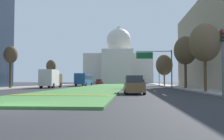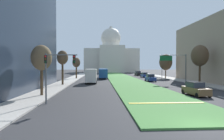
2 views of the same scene
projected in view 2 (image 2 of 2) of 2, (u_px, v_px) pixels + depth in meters
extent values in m
plane|color=#2B2B2D|center=(120.00, 77.00, 67.13)|extent=(260.00, 260.00, 0.00)
cube|color=#427A38|center=(122.00, 78.00, 61.64)|extent=(8.56, 98.99, 0.14)
cube|color=gold|center=(167.00, 103.00, 20.14)|extent=(7.71, 0.50, 0.04)
cube|color=silver|center=(223.00, 97.00, 24.66)|extent=(0.16, 2.40, 0.01)
cube|color=silver|center=(191.00, 89.00, 33.35)|extent=(0.16, 2.40, 0.01)
cube|color=silver|center=(174.00, 85.00, 41.06)|extent=(0.16, 2.40, 0.01)
cube|color=silver|center=(155.00, 80.00, 55.39)|extent=(0.16, 2.40, 0.01)
cube|color=silver|center=(153.00, 79.00, 57.12)|extent=(0.16, 2.40, 0.01)
cube|color=silver|center=(140.00, 76.00, 76.33)|extent=(0.16, 2.40, 0.01)
cube|color=#9E9991|center=(71.00, 80.00, 55.25)|extent=(4.00, 98.99, 0.15)
cube|color=#9E9991|center=(175.00, 79.00, 57.05)|extent=(4.00, 98.99, 0.15)
cube|color=beige|center=(111.00, 61.00, 121.86)|extent=(31.34, 21.92, 13.71)
cube|color=beige|center=(112.00, 59.00, 108.91)|extent=(13.79, 4.00, 15.09)
cylinder|color=beige|center=(111.00, 46.00, 121.65)|extent=(10.54, 10.54, 5.05)
sphere|color=beige|center=(111.00, 38.00, 121.55)|extent=(12.05, 12.05, 12.05)
cylinder|color=beige|center=(111.00, 29.00, 121.43)|extent=(1.80, 1.80, 3.00)
cylinder|color=#515456|center=(46.00, 79.00, 20.34)|extent=(0.16, 0.16, 5.20)
cube|color=black|center=(46.00, 59.00, 20.30)|extent=(0.28, 0.24, 0.84)
sphere|color=red|center=(45.00, 56.00, 20.15)|extent=(0.18, 0.18, 0.18)
sphere|color=#4C380F|center=(45.00, 59.00, 20.16)|extent=(0.18, 0.18, 0.18)
sphere|color=#0F4219|center=(45.00, 62.00, 20.16)|extent=(0.18, 0.18, 0.18)
cylinder|color=#515456|center=(62.00, 55.00, 20.39)|extent=(3.20, 0.10, 0.10)
cube|color=black|center=(74.00, 59.00, 20.47)|extent=(0.28, 0.24, 0.84)
sphere|color=red|center=(74.00, 56.00, 20.33)|extent=(0.18, 0.18, 0.18)
sphere|color=#4C380F|center=(74.00, 59.00, 20.33)|extent=(0.18, 0.18, 0.18)
sphere|color=#0F4219|center=(74.00, 62.00, 20.34)|extent=(0.18, 0.18, 0.18)
cylinder|color=#515456|center=(162.00, 70.00, 61.01)|extent=(0.16, 0.16, 5.20)
cube|color=black|center=(162.00, 63.00, 60.97)|extent=(0.28, 0.24, 0.84)
sphere|color=#510F0F|center=(162.00, 63.00, 60.82)|extent=(0.18, 0.18, 0.18)
sphere|color=#4C380F|center=(162.00, 63.00, 60.83)|extent=(0.18, 0.18, 0.18)
sphere|color=#1ED838|center=(162.00, 64.00, 60.84)|extent=(0.18, 0.18, 0.18)
cylinder|color=#515456|center=(186.00, 69.00, 44.51)|extent=(0.20, 0.20, 6.50)
cylinder|color=#515456|center=(173.00, 55.00, 44.26)|extent=(6.08, 0.12, 0.12)
cube|color=#146033|center=(166.00, 58.00, 44.13)|extent=(2.80, 0.08, 1.10)
cylinder|color=#4C3823|center=(42.00, 80.00, 25.59)|extent=(0.34, 0.34, 4.15)
ellipsoid|color=brown|center=(41.00, 58.00, 25.53)|extent=(2.62, 2.62, 3.27)
cylinder|color=#4C3823|center=(63.00, 73.00, 39.84)|extent=(0.40, 0.40, 4.87)
ellipsoid|color=brown|center=(62.00, 57.00, 39.77)|extent=(2.24, 2.24, 2.80)
cylinder|color=#4C3823|center=(200.00, 73.00, 41.64)|extent=(0.40, 0.40, 4.93)
ellipsoid|color=brown|center=(200.00, 56.00, 41.56)|extent=(3.55, 3.55, 4.44)
cylinder|color=#4C3823|center=(76.00, 72.00, 59.45)|extent=(0.43, 0.43, 4.16)
ellipsoid|color=brown|center=(76.00, 62.00, 59.39)|extent=(2.35, 2.35, 2.94)
cylinder|color=#4C3823|center=(166.00, 72.00, 61.37)|extent=(0.32, 0.32, 3.77)
ellipsoid|color=brown|center=(166.00, 62.00, 61.30)|extent=(3.94, 3.94, 4.93)
cube|color=brown|center=(196.00, 91.00, 26.10)|extent=(2.05, 4.56, 0.87)
cube|color=#282D38|center=(195.00, 85.00, 26.26)|extent=(1.70, 2.23, 0.71)
cylinder|color=black|center=(210.00, 95.00, 24.44)|extent=(0.26, 0.65, 0.64)
cylinder|color=black|center=(197.00, 95.00, 24.24)|extent=(0.26, 0.65, 0.64)
cylinder|color=black|center=(194.00, 91.00, 27.97)|extent=(0.26, 0.65, 0.64)
cylinder|color=black|center=(183.00, 92.00, 27.77)|extent=(0.26, 0.65, 0.64)
cube|color=navy|center=(150.00, 79.00, 49.91)|extent=(1.97, 4.27, 0.88)
cube|color=#282D38|center=(150.00, 75.00, 50.06)|extent=(1.68, 2.07, 0.72)
cylinder|color=black|center=(156.00, 81.00, 48.35)|extent=(0.24, 0.65, 0.64)
cylinder|color=black|center=(149.00, 81.00, 48.19)|extent=(0.24, 0.65, 0.64)
cylinder|color=black|center=(152.00, 80.00, 51.64)|extent=(0.24, 0.65, 0.64)
cylinder|color=black|center=(145.00, 80.00, 51.49)|extent=(0.24, 0.65, 0.64)
cube|color=navy|center=(145.00, 76.00, 66.94)|extent=(2.01, 4.36, 0.78)
cube|color=#282D38|center=(144.00, 73.00, 67.09)|extent=(1.69, 2.13, 0.64)
cylinder|color=black|center=(148.00, 77.00, 65.36)|extent=(0.25, 0.65, 0.64)
cylinder|color=black|center=(144.00, 77.00, 65.18)|extent=(0.25, 0.65, 0.64)
cylinder|color=black|center=(146.00, 76.00, 68.71)|extent=(0.25, 0.65, 0.64)
cylinder|color=black|center=(141.00, 76.00, 68.54)|extent=(0.25, 0.65, 0.64)
cube|color=black|center=(138.00, 74.00, 77.54)|extent=(2.15, 4.65, 0.89)
cube|color=#282D38|center=(138.00, 72.00, 77.70)|extent=(1.77, 2.28, 0.73)
cylinder|color=black|center=(142.00, 75.00, 75.86)|extent=(0.26, 0.65, 0.64)
cylinder|color=black|center=(137.00, 75.00, 75.64)|extent=(0.26, 0.65, 0.64)
cylinder|color=black|center=(139.00, 75.00, 79.45)|extent=(0.26, 0.65, 0.64)
cylinder|color=black|center=(135.00, 75.00, 79.24)|extent=(0.26, 0.65, 0.64)
cube|color=maroon|center=(102.00, 73.00, 88.88)|extent=(2.08, 4.49, 0.86)
cube|color=#282D38|center=(102.00, 71.00, 88.69)|extent=(1.72, 2.20, 0.70)
cylinder|color=black|center=(101.00, 74.00, 90.63)|extent=(0.26, 0.65, 0.64)
cylinder|color=black|center=(104.00, 74.00, 90.63)|extent=(0.26, 0.65, 0.64)
cylinder|color=black|center=(100.00, 74.00, 87.15)|extent=(0.26, 0.65, 0.64)
cylinder|color=black|center=(104.00, 74.00, 87.14)|extent=(0.26, 0.65, 0.64)
cube|color=brown|center=(92.00, 76.00, 46.35)|extent=(2.30, 2.00, 2.20)
cube|color=silver|center=(91.00, 75.00, 43.15)|extent=(2.30, 4.40, 2.80)
cylinder|color=black|center=(87.00, 81.00, 46.31)|extent=(0.30, 0.90, 0.90)
cylinder|color=black|center=(96.00, 81.00, 46.44)|extent=(0.30, 0.90, 0.90)
cylinder|color=black|center=(86.00, 82.00, 42.02)|extent=(0.30, 0.90, 0.90)
cylinder|color=black|center=(96.00, 82.00, 42.14)|extent=(0.30, 0.90, 0.90)
cube|color=#1E4C8C|center=(103.00, 73.00, 60.90)|extent=(2.50, 11.00, 2.50)
cube|color=#232833|center=(103.00, 72.00, 60.90)|extent=(2.52, 10.12, 0.90)
cylinder|color=black|center=(99.00, 76.00, 65.15)|extent=(0.32, 1.00, 1.00)
cylinder|color=black|center=(106.00, 76.00, 65.29)|extent=(0.32, 1.00, 1.00)
cylinder|color=black|center=(99.00, 78.00, 56.97)|extent=(0.32, 1.00, 1.00)
cylinder|color=black|center=(107.00, 78.00, 57.11)|extent=(0.32, 1.00, 1.00)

